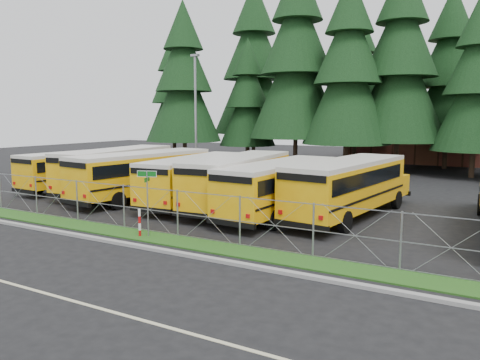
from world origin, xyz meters
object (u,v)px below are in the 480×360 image
Objects in this scene: bus_0 at (85,170)px; striped_bollard at (140,223)px; bus_4 at (242,182)px; bus_3 at (200,180)px; light_standard at (196,111)px; bus_2 at (147,176)px; bus_6 at (351,189)px; street_sign at (147,189)px; bus_5 at (283,189)px; bus_1 at (120,171)px.

bus_0 reaches higher than striped_bollard.
bus_3 is at bearing 178.45° from bus_4.
bus_4 is (2.71, 0.16, 0.08)m from bus_3.
light_standard reaches higher than striped_bollard.
bus_4 is at bearing -0.98° from bus_3.
bus_2 reaches higher than bus_3.
bus_4 is (6.31, 0.52, -0.00)m from bus_2.
bus_4 is at bearing 12.02° from bus_2.
bus_6 is 3.94× the size of street_sign.
street_sign is at bearing -75.99° from bus_3.
bus_6 is at bearing 4.00° from bus_0.
bus_5 is (5.52, -0.56, 0.01)m from bus_3.
light_standard is at bearing 129.60° from bus_4.
light_standard is at bearing 142.64° from bus_5.
street_sign is (-6.18, -8.03, 0.58)m from bus_6.
light_standard is at bearing 88.41° from bus_1.
bus_5 is 0.95× the size of bus_6.
striped_bollard is (2.11, -7.50, -0.77)m from bus_3.
bus_2 is (3.29, -1.12, -0.02)m from bus_1.
street_sign is 2.34× the size of striped_bollard.
bus_4 reaches higher than bus_0.
bus_4 is at bearing 85.49° from striped_bollard.
striped_bollard is at bearing -48.97° from bus_1.
bus_5 is 8.76× the size of striped_bollard.
bus_5 is at bearing -12.52° from bus_1.
bus_4 is 9.17× the size of striped_bollard.
bus_5 is 7.76m from striped_bollard.
bus_2 reaches higher than bus_5.
bus_1 is 3.48m from bus_2.
bus_3 is at bearing -168.51° from bus_6.
bus_1 is 12.38m from street_sign.
bus_1 is 15.51m from bus_6.
light_standard is (-16.36, 10.08, 4.05)m from bus_6.
bus_6 is 1.09× the size of light_standard.
bus_6 is at bearing 12.19° from bus_2.
bus_2 reaches higher than bus_0.
street_sign is (2.45, -7.35, 0.67)m from bus_3.
light_standard is at bearing 121.28° from bus_3.
bus_2 is at bearing -168.19° from bus_6.
bus_1 is at bearing -85.19° from light_standard.
bus_1 is at bearing 168.53° from bus_2.
bus_1 is at bearing 177.05° from bus_5.
bus_2 is (6.43, -0.96, 0.12)m from bus_0.
bus_1 reaches higher than bus_4.
light_standard is at bearing 81.04° from bus_0.
bus_3 is 3.71× the size of street_sign.
bus_6 is 10.49m from striped_bollard.
bus_0 is 0.91× the size of bus_1.
bus_1 is at bearing 137.43° from striped_bollard.
bus_3 is at bearing 0.30° from bus_0.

